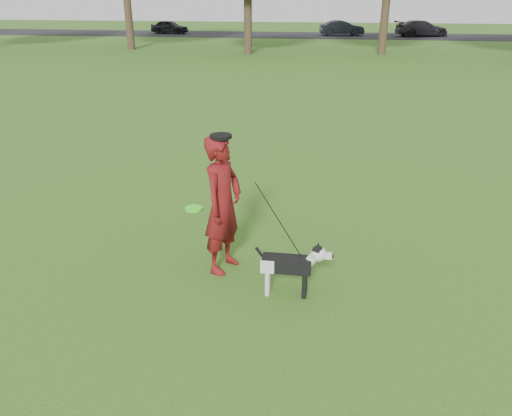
% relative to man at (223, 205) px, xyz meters
% --- Properties ---
extents(ground, '(120.00, 120.00, 0.00)m').
position_rel_man_xyz_m(ground, '(0.26, -0.21, -0.94)').
color(ground, '#285116').
rests_on(ground, ground).
extents(road, '(120.00, 7.00, 0.02)m').
position_rel_man_xyz_m(road, '(0.26, 39.79, -0.93)').
color(road, black).
rests_on(road, ground).
extents(man, '(0.64, 0.79, 1.87)m').
position_rel_man_xyz_m(man, '(0.00, 0.00, 0.00)').
color(man, '#5C0E0D').
rests_on(man, ground).
extents(dog, '(0.96, 0.19, 0.73)m').
position_rel_man_xyz_m(dog, '(0.97, -0.53, -0.49)').
color(dog, black).
rests_on(dog, ground).
extents(car_left, '(3.53, 1.97, 1.13)m').
position_rel_man_xyz_m(car_left, '(-13.19, 39.79, -0.35)').
color(car_left, black).
rests_on(car_left, road).
extents(car_mid, '(3.87, 1.96, 1.22)m').
position_rel_man_xyz_m(car_mid, '(2.01, 39.79, -0.31)').
color(car_mid, black).
rests_on(car_mid, road).
extents(car_right, '(4.70, 2.91, 1.27)m').
position_rel_man_xyz_m(car_right, '(8.61, 39.79, -0.28)').
color(car_right, black).
rests_on(car_right, road).
extents(man_held_items, '(1.58, 0.67, 1.39)m').
position_rel_man_xyz_m(man_held_items, '(0.76, -0.29, -0.03)').
color(man_held_items, '#40FA1F').
rests_on(man_held_items, ground).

